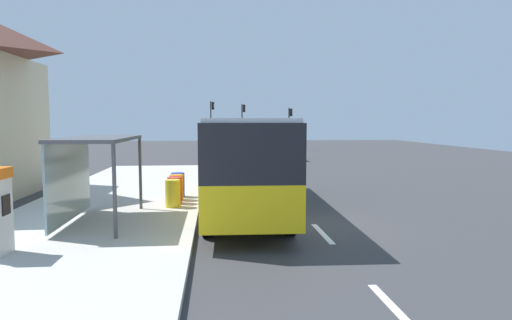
{
  "coord_description": "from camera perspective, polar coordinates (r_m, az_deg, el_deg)",
  "views": [
    {
      "loc": [
        -2.71,
        -12.8,
        3.13
      ],
      "look_at": [
        -1.0,
        5.68,
        1.5
      ],
      "focal_mm": 30.74,
      "sensor_mm": 36.0,
      "label": 1
    }
  ],
  "objects": [
    {
      "name": "recycling_bin_blue",
      "position": [
        17.52,
        -10.13,
        -3.18
      ],
      "size": [
        0.52,
        0.52,
        0.95
      ],
      "primitive_type": "cylinder",
      "color": "blue",
      "rests_on": "sidewalk_platform"
    },
    {
      "name": "traffic_light_median",
      "position": [
        49.73,
        -1.72,
        5.32
      ],
      "size": [
        0.49,
        0.28,
        5.12
      ],
      "color": "#2D2D2D",
      "rests_on": "ground"
    },
    {
      "name": "bus",
      "position": [
        15.59,
        -1.59,
        0.28
      ],
      "size": [
        2.84,
        11.08,
        3.21
      ],
      "color": "yellow",
      "rests_on": "ground"
    },
    {
      "name": "lane_stripe_seg_3",
      "position": [
        22.22,
        2.42,
        -3.07
      ],
      "size": [
        0.16,
        2.2,
        0.01
      ],
      "primitive_type": "cube",
      "color": "silver",
      "rests_on": "ground"
    },
    {
      "name": "lane_stripe_seg_5",
      "position": [
        32.09,
        0.02,
        -0.57
      ],
      "size": [
        0.16,
        2.2,
        0.01
      ],
      "primitive_type": "cube",
      "color": "silver",
      "rests_on": "ground"
    },
    {
      "name": "lane_stripe_seg_4",
      "position": [
        27.14,
        1.01,
        -1.59
      ],
      "size": [
        0.16,
        2.2,
        0.01
      ],
      "primitive_type": "cube",
      "color": "silver",
      "rests_on": "ground"
    },
    {
      "name": "recycling_bin_yellow",
      "position": [
        15.45,
        -10.78,
        -4.29
      ],
      "size": [
        0.52,
        0.52,
        0.95
      ],
      "primitive_type": "cylinder",
      "color": "yellow",
      "rests_on": "sidewalk_platform"
    },
    {
      "name": "traffic_light_far_side",
      "position": [
        48.84,
        -5.79,
        5.48
      ],
      "size": [
        0.49,
        0.28,
        5.37
      ],
      "color": "#2D2D2D",
      "rests_on": "ground"
    },
    {
      "name": "lane_stripe_seg_7",
      "position": [
        42.02,
        -1.24,
        0.75
      ],
      "size": [
        0.16,
        2.2,
        0.01
      ],
      "primitive_type": "cube",
      "color": "silver",
      "rests_on": "ground"
    },
    {
      "name": "lane_stripe_seg_6",
      "position": [
        37.05,
        -0.69,
        0.18
      ],
      "size": [
        0.16,
        2.2,
        0.01
      ],
      "primitive_type": "cube",
      "color": "silver",
      "rests_on": "ground"
    },
    {
      "name": "traffic_light_near_side",
      "position": [
        48.73,
        4.42,
        4.97
      ],
      "size": [
        0.49,
        0.28,
        4.64
      ],
      "color": "#2D2D2D",
      "rests_on": "ground"
    },
    {
      "name": "lane_stripe_seg_2",
      "position": [
        17.34,
        4.65,
        -5.38
      ],
      "size": [
        0.16,
        2.2,
        0.01
      ],
      "primitive_type": "cube",
      "color": "silver",
      "rests_on": "ground"
    },
    {
      "name": "lane_stripe_seg_1",
      "position": [
        12.56,
        8.64,
        -9.44
      ],
      "size": [
        0.16,
        2.2,
        0.01
      ],
      "primitive_type": "cube",
      "color": "silver",
      "rests_on": "ground"
    },
    {
      "name": "recycling_bin_red",
      "position": [
        16.14,
        -10.54,
        -3.89
      ],
      "size": [
        0.52,
        0.52,
        0.95
      ],
      "primitive_type": "cylinder",
      "color": "red",
      "rests_on": "sidewalk_platform"
    },
    {
      "name": "sidewalk_platform",
      "position": [
        15.55,
        -19.03,
        -6.53
      ],
      "size": [
        6.2,
        30.0,
        0.18
      ],
      "primitive_type": "cube",
      "color": "beige",
      "rests_on": "ground"
    },
    {
      "name": "lane_stripe_seg_0",
      "position": [
        8.05,
        17.68,
        -18.06
      ],
      "size": [
        0.16,
        2.2,
        0.01
      ],
      "primitive_type": "cube",
      "color": "silver",
      "rests_on": "ground"
    },
    {
      "name": "white_van",
      "position": [
        37.04,
        2.33,
        2.25
      ],
      "size": [
        2.04,
        5.2,
        2.3
      ],
      "color": "silver",
      "rests_on": "ground"
    },
    {
      "name": "sedan_near",
      "position": [
        54.03,
        0.03,
        2.53
      ],
      "size": [
        1.92,
        4.44,
        1.52
      ],
      "color": "#B7B7BC",
      "rests_on": "ground"
    },
    {
      "name": "recycling_bin_orange",
      "position": [
        16.83,
        -10.33,
        -3.52
      ],
      "size": [
        0.52,
        0.52,
        0.95
      ],
      "primitive_type": "cylinder",
      "color": "orange",
      "rests_on": "sidewalk_platform"
    },
    {
      "name": "bus_shelter",
      "position": [
        13.61,
        -21.05,
        0.33
      ],
      "size": [
        1.8,
        4.0,
        2.5
      ],
      "color": "#4C4C51",
      "rests_on": "sidewalk_platform"
    },
    {
      "name": "ground_plane",
      "position": [
        27.12,
        0.48,
        -1.65
      ],
      "size": [
        56.0,
        92.0,
        0.04
      ],
      "primitive_type": "cube",
      "color": "#38383A"
    }
  ]
}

